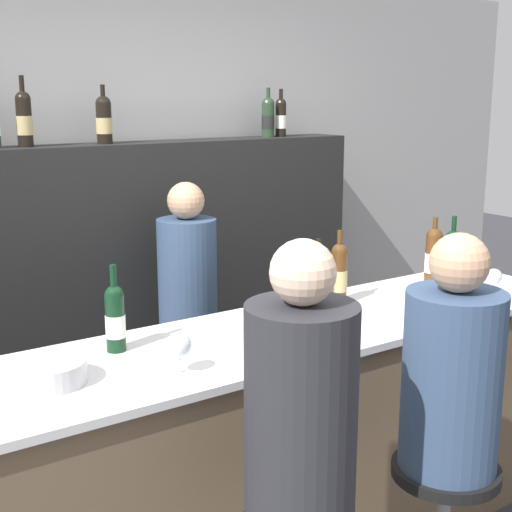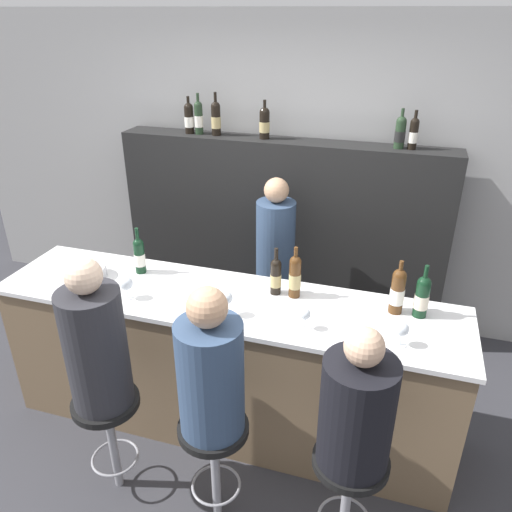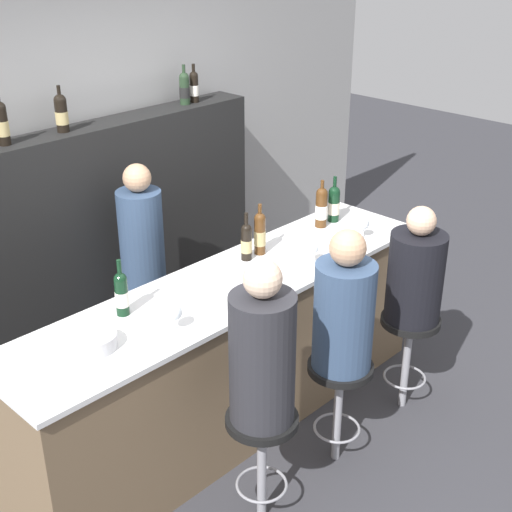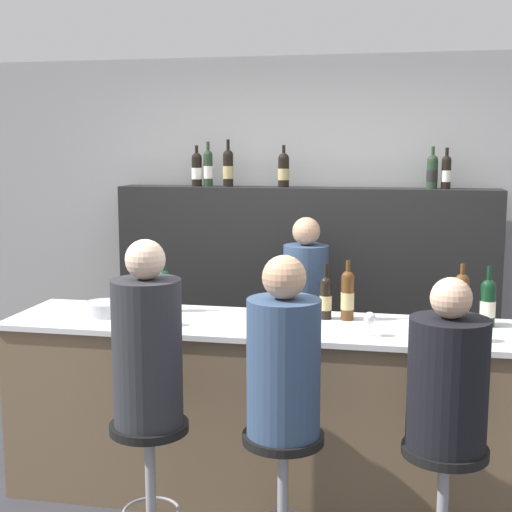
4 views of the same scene
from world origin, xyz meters
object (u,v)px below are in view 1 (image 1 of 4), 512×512
(wine_bottle_backbar_4, at_px, (268,117))
(wine_bottle_backbar_5, at_px, (281,117))
(wine_glass_3, at_px, (494,278))
(wine_bottle_counter_0, at_px, (115,317))
(wine_bottle_counter_3, at_px, (433,256))
(wine_bottle_backbar_2, at_px, (24,118))
(bar_stool_middle, at_px, (444,503))
(wine_bottle_backbar_3, at_px, (104,119))
(wine_glass_0, at_px, (180,346))
(bartender, at_px, (189,335))
(wine_bottle_counter_2, at_px, (339,273))
(guest_seated_middle, at_px, (452,370))
(wine_bottle_counter_1, at_px, (318,281))
(metal_bowl, at_px, (50,372))
(guest_seated_left, at_px, (301,409))
(wine_glass_1, at_px, (330,310))
(wine_bottle_counter_4, at_px, (452,255))
(wine_glass_2, at_px, (415,297))

(wine_bottle_backbar_4, height_order, wine_bottle_backbar_5, wine_bottle_backbar_4)
(wine_glass_3, bearing_deg, wine_bottle_counter_0, 169.21)
(wine_bottle_counter_3, xyz_separation_m, wine_bottle_backbar_2, (-1.57, 1.23, 0.65))
(wine_bottle_backbar_5, distance_m, bar_stool_middle, 2.54)
(wine_bottle_backbar_3, xyz_separation_m, wine_glass_3, (1.20, -1.56, -0.69))
(wine_glass_0, height_order, bartender, bartender)
(bartender, bearing_deg, wine_bottle_counter_2, -67.09)
(wine_bottle_counter_2, relative_size, guest_seated_middle, 0.41)
(wine_bottle_backbar_4, bearing_deg, wine_bottle_counter_1, -116.01)
(metal_bowl, bearing_deg, wine_bottle_counter_1, 7.45)
(wine_bottle_counter_0, xyz_separation_m, guest_seated_left, (0.20, -0.84, -0.09))
(wine_glass_0, bearing_deg, wine_glass_1, -0.00)
(wine_bottle_counter_0, distance_m, guest_seated_middle, 1.19)
(wine_bottle_backbar_4, height_order, wine_glass_1, wine_bottle_backbar_4)
(wine_bottle_backbar_5, bearing_deg, metal_bowl, -144.15)
(metal_bowl, bearing_deg, wine_glass_0, -22.94)
(metal_bowl, bearing_deg, guest_seated_left, -53.65)
(wine_bottle_counter_2, distance_m, bar_stool_middle, 1.06)
(wine_bottle_counter_4, bearing_deg, wine_bottle_counter_2, 180.00)
(wine_bottle_backbar_4, bearing_deg, wine_bottle_backbar_3, 180.00)
(wine_bottle_counter_3, distance_m, guest_seated_left, 1.68)
(bar_stool_middle, xyz_separation_m, guest_seated_middle, (0.00, 0.00, 0.49))
(wine_glass_0, bearing_deg, wine_bottle_counter_1, 20.93)
(wine_bottle_counter_2, xyz_separation_m, guest_seated_left, (-0.86, -0.84, -0.10))
(wine_bottle_counter_4, bearing_deg, wine_bottle_backbar_2, 144.16)
(wine_bottle_backbar_5, bearing_deg, wine_glass_2, -105.80)
(wine_bottle_backbar_5, distance_m, wine_glass_2, 1.76)
(wine_bottle_counter_0, bearing_deg, bartender, 47.27)
(wine_bottle_backbar_4, relative_size, bar_stool_middle, 0.44)
(wine_glass_1, height_order, guest_seated_left, guest_seated_left)
(wine_glass_1, relative_size, wine_glass_3, 1.12)
(wine_bottle_counter_0, relative_size, bar_stool_middle, 0.49)
(wine_glass_1, distance_m, wine_glass_3, 0.97)
(wine_bottle_counter_1, relative_size, wine_glass_0, 2.18)
(wine_bottle_counter_4, relative_size, wine_bottle_backbar_3, 1.08)
(wine_bottle_counter_3, relative_size, guest_seated_middle, 0.41)
(wine_bottle_counter_4, distance_m, wine_bottle_backbar_3, 1.90)
(wine_glass_0, bearing_deg, wine_bottle_counter_3, 11.67)
(wine_glass_0, distance_m, metal_bowl, 0.42)
(wine_glass_0, height_order, guest_seated_middle, guest_seated_middle)
(wine_glass_3, xyz_separation_m, bar_stool_middle, (-0.87, -0.51, -0.57))
(wine_glass_2, distance_m, metal_bowl, 1.50)
(wine_glass_0, bearing_deg, wine_bottle_backbar_4, 47.04)
(wine_bottle_counter_4, height_order, bartender, bartender)
(wine_bottle_counter_4, relative_size, wine_glass_1, 2.12)
(wine_bottle_counter_0, height_order, wine_bottle_counter_1, wine_bottle_counter_0)
(guest_seated_left, bearing_deg, wine_glass_0, 102.24)
(wine_bottle_backbar_5, distance_m, wine_glass_3, 1.70)
(wine_glass_0, xyz_separation_m, guest_seated_left, (0.11, -0.51, -0.06))
(wine_bottle_backbar_2, xyz_separation_m, wine_glass_0, (-0.00, -1.56, -0.70))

